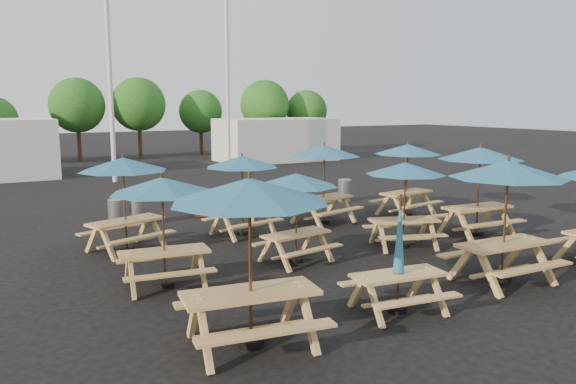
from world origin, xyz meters
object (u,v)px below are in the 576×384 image
picnic_unit_2 (123,170)px  picnic_unit_11 (408,153)px  picnic_unit_4 (296,185)px  waste_bin_2 (202,203)px  picnic_unit_6 (508,176)px  waste_bin_4 (345,190)px  picnic_unit_0 (250,200)px  picnic_unit_7 (405,173)px  picnic_unit_8 (324,155)px  picnic_unit_5 (242,166)px  picnic_unit_10 (480,158)px  picnic_unit_3 (399,264)px  picnic_unit_1 (162,191)px  waste_bin_1 (138,211)px  waste_bin_3 (252,199)px  waste_bin_0 (117,213)px

picnic_unit_2 → picnic_unit_11: (8.83, 0.05, 0.00)m
picnic_unit_4 → waste_bin_2: 6.18m
picnic_unit_6 → waste_bin_4: picnic_unit_6 is taller
picnic_unit_0 → picnic_unit_11: 10.67m
picnic_unit_7 → picnic_unit_8: size_ratio=0.96×
picnic_unit_5 → picnic_unit_2: bearing=171.9°
picnic_unit_7 → waste_bin_2: bearing=134.3°
picnic_unit_10 → picnic_unit_4: bearing=-178.0°
picnic_unit_3 → picnic_unit_1: bearing=140.1°
picnic_unit_0 → waste_bin_2: 10.10m
picnic_unit_3 → waste_bin_1: picnic_unit_3 is taller
waste_bin_3 → waste_bin_2: bearing=178.2°
picnic_unit_1 → waste_bin_4: (8.64, 6.23, -1.49)m
waste_bin_3 → picnic_unit_1: bearing=-128.1°
waste_bin_2 → waste_bin_4: (5.49, -0.03, 0.00)m
picnic_unit_6 → picnic_unit_7: size_ratio=1.00×
picnic_unit_8 → picnic_unit_11: size_ratio=1.07×
picnic_unit_11 → waste_bin_1: (-7.80, 2.79, -1.59)m
picnic_unit_4 → waste_bin_0: size_ratio=2.70×
picnic_unit_1 → picnic_unit_5: (3.17, 3.24, -0.00)m
picnic_unit_5 → picnic_unit_11: bearing=-12.3°
waste_bin_0 → waste_bin_2: 2.74m
picnic_unit_8 → picnic_unit_0: bearing=-143.4°
picnic_unit_1 → picnic_unit_11: (8.83, 3.12, 0.10)m
picnic_unit_5 → picnic_unit_10: (5.47, -3.18, 0.21)m
picnic_unit_10 → waste_bin_1: size_ratio=3.04×
waste_bin_0 → waste_bin_1: 0.60m
picnic_unit_11 → waste_bin_1: size_ratio=3.03×
picnic_unit_3 → waste_bin_4: 11.02m
waste_bin_3 → picnic_unit_11: bearing=-37.9°
picnic_unit_4 → waste_bin_3: picnic_unit_4 is taller
waste_bin_0 → waste_bin_2: bearing=5.9°
picnic_unit_2 → waste_bin_3: (4.87, 3.14, -1.59)m
picnic_unit_4 → waste_bin_1: size_ratio=2.70×
picnic_unit_10 → waste_bin_2: (-5.48, 6.21, -1.69)m
picnic_unit_1 → picnic_unit_8: 6.84m
waste_bin_0 → waste_bin_3: 4.44m
picnic_unit_1 → waste_bin_1: (1.03, 5.91, -1.49)m
picnic_unit_6 → picnic_unit_11: bearing=66.4°
waste_bin_0 → waste_bin_1: bearing=-7.3°
waste_bin_4 → picnic_unit_6: bearing=-106.3°
waste_bin_1 → waste_bin_3: same height
picnic_unit_4 → picnic_unit_7: bearing=-13.0°
waste_bin_4 → picnic_unit_10: bearing=-90.1°
picnic_unit_4 → picnic_unit_0: bearing=-138.6°
picnic_unit_2 → picnic_unit_4: (3.09, -2.84, -0.23)m
picnic_unit_0 → picnic_unit_5: picnic_unit_0 is taller
picnic_unit_11 → waste_bin_3: 5.27m
picnic_unit_3 → waste_bin_3: bearing=86.1°
waste_bin_0 → picnic_unit_0: bearing=-90.9°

